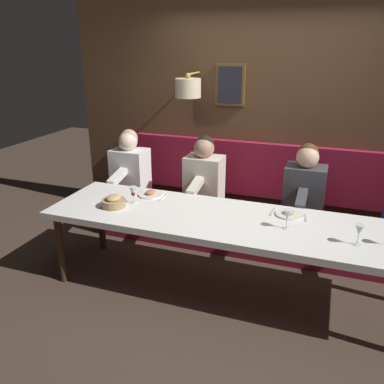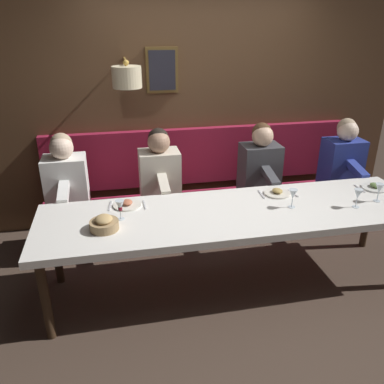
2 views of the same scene
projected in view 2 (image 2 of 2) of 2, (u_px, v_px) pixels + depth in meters
name	position (u px, v px, depth m)	size (l,w,h in m)	color
ground_plane	(233.00, 283.00, 3.57)	(12.00, 12.00, 0.00)	#423328
dining_table	(236.00, 216.00, 3.30)	(0.90, 3.27, 0.74)	silver
banquette_bench	(210.00, 217.00, 4.28)	(0.52, 3.47, 0.45)	maroon
back_wall_panel	(198.00, 102.00, 4.33)	(0.59, 4.67, 2.90)	brown
diner_nearest	(343.00, 157.00, 4.31)	(0.60, 0.40, 0.79)	#283893
diner_near	(260.00, 163.00, 4.13)	(0.60, 0.40, 0.79)	#3D3D42
diner_middle	(160.00, 170.00, 3.93)	(0.60, 0.40, 0.79)	beige
diner_far	(66.00, 177.00, 3.77)	(0.60, 0.40, 0.79)	white
place_setting_0	(277.00, 193.00, 3.57)	(0.24, 0.32, 0.05)	silver
place_setting_1	(375.00, 187.00, 3.69)	(0.24, 0.32, 0.05)	silver
place_setting_2	(127.00, 204.00, 3.35)	(0.24, 0.32, 0.05)	silver
wine_glass_0	(293.00, 195.00, 3.28)	(0.07, 0.07, 0.16)	silver
wine_glass_1	(358.00, 194.00, 3.29)	(0.07, 0.07, 0.16)	silver
wine_glass_2	(120.00, 206.00, 3.08)	(0.07, 0.07, 0.16)	silver
wine_glass_3	(379.00, 189.00, 3.39)	(0.07, 0.07, 0.16)	silver
bread_bowl	(104.00, 224.00, 2.96)	(0.22, 0.22, 0.12)	#9E7F56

